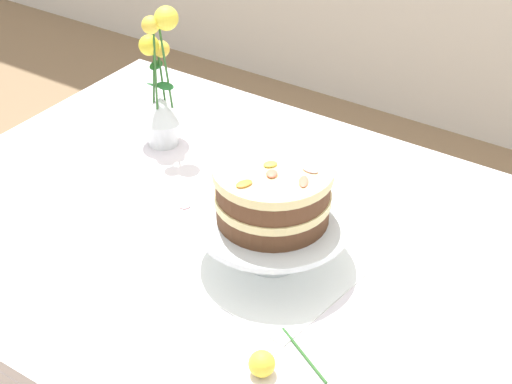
{
  "coord_description": "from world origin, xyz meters",
  "views": [
    {
      "loc": [
        0.7,
        -1.01,
        1.69
      ],
      "look_at": [
        0.04,
        -0.01,
        0.86
      ],
      "focal_mm": 55.04,
      "sensor_mm": 36.0,
      "label": 1
    }
  ],
  "objects_px": {
    "cake_stand": "(272,225)",
    "layer_cake": "(273,193)",
    "flower_vase": "(161,94)",
    "fallen_rose": "(264,363)",
    "dining_table": "(237,275)"
  },
  "relations": [
    {
      "from": "cake_stand",
      "to": "layer_cake",
      "type": "xyz_separation_m",
      "value": [
        0.0,
        -0.0,
        0.07
      ]
    },
    {
      "from": "cake_stand",
      "to": "flower_vase",
      "type": "distance_m",
      "value": 0.49
    },
    {
      "from": "dining_table",
      "to": "flower_vase",
      "type": "distance_m",
      "value": 0.46
    },
    {
      "from": "layer_cake",
      "to": "fallen_rose",
      "type": "height_order",
      "value": "layer_cake"
    },
    {
      "from": "dining_table",
      "to": "cake_stand",
      "type": "relative_size",
      "value": 4.83
    },
    {
      "from": "layer_cake",
      "to": "flower_vase",
      "type": "bearing_deg",
      "value": 153.46
    },
    {
      "from": "dining_table",
      "to": "fallen_rose",
      "type": "xyz_separation_m",
      "value": [
        0.23,
        -0.26,
        0.11
      ]
    },
    {
      "from": "flower_vase",
      "to": "fallen_rose",
      "type": "bearing_deg",
      "value": -38.58
    },
    {
      "from": "dining_table",
      "to": "cake_stand",
      "type": "height_order",
      "value": "cake_stand"
    },
    {
      "from": "dining_table",
      "to": "fallen_rose",
      "type": "relative_size",
      "value": 11.16
    },
    {
      "from": "layer_cake",
      "to": "flower_vase",
      "type": "distance_m",
      "value": 0.49
    },
    {
      "from": "cake_stand",
      "to": "fallen_rose",
      "type": "xyz_separation_m",
      "value": [
        0.14,
        -0.24,
        -0.06
      ]
    },
    {
      "from": "cake_stand",
      "to": "layer_cake",
      "type": "height_order",
      "value": "layer_cake"
    },
    {
      "from": "dining_table",
      "to": "flower_vase",
      "type": "xyz_separation_m",
      "value": [
        -0.35,
        0.21,
        0.22
      ]
    },
    {
      "from": "layer_cake",
      "to": "fallen_rose",
      "type": "distance_m",
      "value": 0.31
    }
  ]
}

